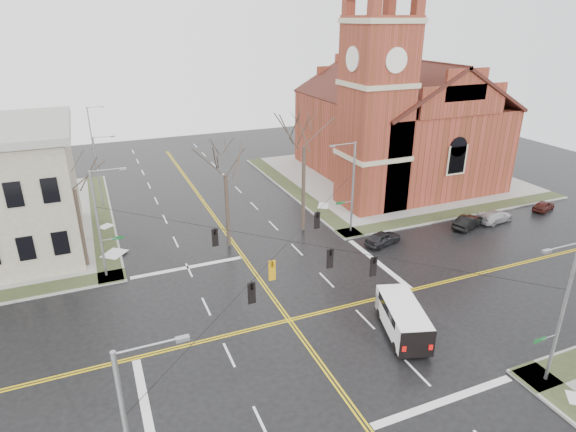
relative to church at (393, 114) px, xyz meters
name	(u,v)px	position (x,y,z in m)	size (l,w,h in m)	color
ground	(289,320)	(-24.76, -24.78, -8.43)	(120.00, 120.00, 0.00)	black
sidewalks	(289,319)	(-24.76, -24.78, -8.36)	(80.00, 80.00, 0.17)	gray
road_markings	(289,320)	(-24.76, -24.78, -8.43)	(100.00, 100.00, 0.01)	gold
church	(393,114)	(0.00, 0.00, 0.00)	(24.28, 27.48, 27.50)	brown
signal_pole_ne	(351,185)	(-13.44, -13.28, -3.48)	(2.75, 0.22, 9.00)	gray
signal_pole_nw	(100,221)	(-36.09, -13.28, -3.48)	(2.75, 0.22, 9.00)	gray
signal_pole_se	(561,310)	(-13.44, -36.28, -3.48)	(2.75, 0.22, 9.00)	gray
span_wires	(289,241)	(-24.76, -24.78, -2.23)	(23.02, 23.02, 0.03)	black
traffic_signals	(293,255)	(-24.76, -25.45, -2.98)	(8.21, 8.26, 1.30)	black
streetlight_north_a	(99,170)	(-35.42, 3.22, -3.97)	(2.30, 0.20, 8.00)	gray
streetlight_north_b	(92,132)	(-35.42, 23.22, -3.97)	(2.30, 0.20, 8.00)	gray
cargo_van	(402,316)	(-18.33, -28.96, -7.13)	(3.87, 6.17, 2.20)	white
parked_car_a	(383,238)	(-11.90, -16.89, -7.78)	(1.55, 3.85, 1.31)	black
parked_car_b	(468,222)	(-1.82, -16.99, -7.77)	(1.39, 4.00, 1.32)	black
parked_car_c	(495,216)	(1.90, -16.85, -7.81)	(1.75, 4.30, 1.25)	#B4B4B7
parked_car_d	(544,206)	(9.27, -16.48, -7.86)	(1.35, 3.36, 1.14)	#3E1511
tree_nw_far	(73,185)	(-37.66, -10.64, -1.05)	(4.00, 4.00, 10.18)	#322920
tree_nw_near	(225,170)	(-25.30, -11.59, -1.05)	(4.00, 4.00, 10.18)	#322920
tree_ne	(304,140)	(-17.49, -11.12, 0.79)	(4.00, 4.00, 12.76)	#322920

